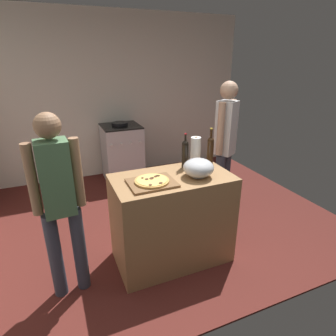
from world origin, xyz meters
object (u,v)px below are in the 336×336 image
at_px(paper_towel_roll, 196,151).
at_px(wine_bottle_clear, 185,153).
at_px(mixing_bowl, 198,168).
at_px(pizza, 152,181).
at_px(person_in_red, 225,144).
at_px(person_in_stripes, 59,199).
at_px(wine_bottle_amber, 210,150).
at_px(stove, 122,153).

relative_size(paper_towel_roll, wine_bottle_clear, 0.82).
xyz_separation_m(mixing_bowl, paper_towel_roll, (0.13, 0.30, 0.05)).
height_order(pizza, paper_towel_roll, paper_towel_roll).
bearing_deg(person_in_red, paper_towel_roll, -150.93).
xyz_separation_m(pizza, person_in_stripes, (-0.76, 0.02, -0.03)).
bearing_deg(mixing_bowl, pizza, 178.41).
bearing_deg(wine_bottle_amber, person_in_red, 42.59).
distance_m(paper_towel_roll, stove, 2.04).
bearing_deg(person_in_stripes, wine_bottle_clear, 10.44).
distance_m(wine_bottle_amber, person_in_red, 0.63).
height_order(wine_bottle_amber, stove, wine_bottle_amber).
bearing_deg(paper_towel_roll, wine_bottle_clear, -160.97).
relative_size(wine_bottle_amber, person_in_red, 0.23).
bearing_deg(paper_towel_roll, stove, 98.62).
bearing_deg(wine_bottle_clear, person_in_red, 27.20).
height_order(mixing_bowl, wine_bottle_amber, wine_bottle_amber).
bearing_deg(wine_bottle_amber, mixing_bowl, -140.64).
bearing_deg(paper_towel_roll, wine_bottle_amber, -46.29).
height_order(pizza, person_in_red, person_in_red).
height_order(pizza, person_in_stripes, person_in_stripes).
bearing_deg(person_in_red, stove, 117.84).
xyz_separation_m(pizza, wine_bottle_amber, (0.68, 0.18, 0.14)).
bearing_deg(person_in_stripes, stove, 64.89).
height_order(mixing_bowl, stove, mixing_bowl).
bearing_deg(paper_towel_roll, person_in_stripes, -168.62).
xyz_separation_m(mixing_bowl, person_in_red, (0.69, 0.61, -0.02)).
xyz_separation_m(paper_towel_roll, stove, (-0.29, 1.94, -0.58)).
xyz_separation_m(wine_bottle_amber, stove, (-0.40, 2.05, -0.60)).
distance_m(pizza, person_in_stripes, 0.76).
xyz_separation_m(paper_towel_roll, person_in_stripes, (-1.33, -0.27, -0.14)).
relative_size(pizza, paper_towel_roll, 1.05).
distance_m(wine_bottle_clear, person_in_red, 0.80).
height_order(paper_towel_roll, wine_bottle_amber, wine_bottle_amber).
distance_m(paper_towel_roll, wine_bottle_amber, 0.15).
relative_size(wine_bottle_clear, person_in_stripes, 0.22).
xyz_separation_m(paper_towel_roll, wine_bottle_clear, (-0.14, -0.05, 0.01)).
bearing_deg(person_in_red, mixing_bowl, -138.46).
xyz_separation_m(wine_bottle_clear, stove, (-0.15, 1.99, -0.59)).
bearing_deg(pizza, mixing_bowl, -1.59).
bearing_deg(person_in_red, person_in_stripes, -162.93).
relative_size(mixing_bowl, stove, 0.29).
relative_size(wine_bottle_clear, stove, 0.37).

